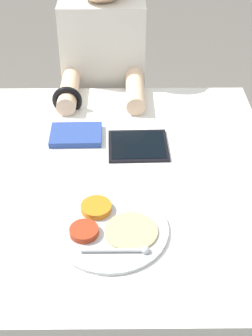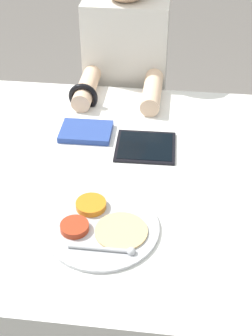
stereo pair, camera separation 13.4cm
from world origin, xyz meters
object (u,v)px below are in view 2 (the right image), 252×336
(tablet_device, at_px, (145,147))
(person_diner, at_px, (126,106))
(red_notebook, at_px, (86,132))
(thali_tray, at_px, (101,226))

(tablet_device, bearing_deg, person_diner, 103.51)
(red_notebook, xyz_separation_m, person_diner, (0.08, 0.48, -0.17))
(tablet_device, relative_size, person_diner, 0.16)
(thali_tray, xyz_separation_m, tablet_device, (0.09, 0.38, -0.00))
(red_notebook, bearing_deg, person_diner, 80.52)
(thali_tray, height_order, red_notebook, thali_tray)
(thali_tray, relative_size, tablet_device, 1.53)
(thali_tray, bearing_deg, red_notebook, 105.50)
(thali_tray, bearing_deg, person_diner, 92.61)
(tablet_device, bearing_deg, red_notebook, 164.70)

